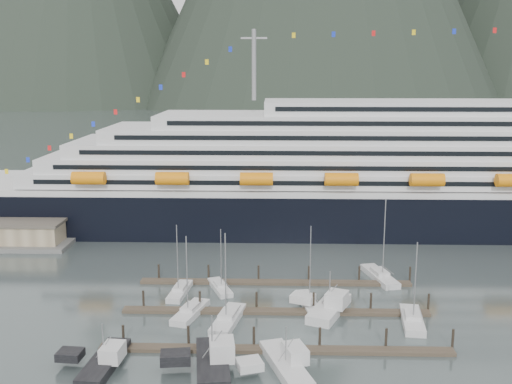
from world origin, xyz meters
TOP-DOWN VIEW (x-y plane):
  - ground at (0.00, 0.00)m, footprint 1600.00×1600.00m
  - cruise_ship at (30.03, 54.94)m, footprint 210.00×30.40m
  - dock_near at (-4.93, -9.95)m, footprint 48.18×2.28m
  - dock_mid at (-4.93, 3.05)m, footprint 48.18×2.28m
  - dock_far at (-4.93, 16.05)m, footprint 48.18×2.28m
  - sailboat_a at (-18.20, 1.72)m, footprint 5.22×9.90m
  - sailboat_b at (-21.23, 10.60)m, footprint 3.32×9.44m
  - sailboat_c at (-12.16, -0.91)m, footprint 5.01×11.21m
  - sailboat_d at (0.30, 6.37)m, footprint 3.78×9.66m
  - sailboat_e at (-14.55, 12.64)m, footprint 5.14×8.84m
  - sailboat_g at (14.00, 18.97)m, footprint 5.62×11.97m
  - sailboat_h at (15.52, -0.35)m, footprint 4.11×10.42m
  - trawler_a at (-27.14, -14.99)m, footprint 8.73×12.07m
  - trawler_b at (-13.23, -15.02)m, footprint 9.66×12.66m
  - trawler_c at (-3.90, -15.05)m, footprint 9.92×12.98m
  - trawler_e at (3.28, 3.26)m, footprint 10.27×12.20m

SIDE VIEW (x-z plane):
  - ground at x=0.00m, z-range 0.00..0.00m
  - dock_near at x=-4.93m, z-range -1.29..1.91m
  - dock_mid at x=-4.93m, z-range -1.29..1.91m
  - dock_far at x=-4.93m, z-range -1.29..1.91m
  - sailboat_e at x=-14.55m, z-range -5.34..6.12m
  - sailboat_d at x=0.30m, z-range -6.51..7.31m
  - sailboat_b at x=-21.23m, z-range -5.96..6.77m
  - sailboat_a at x=-18.20m, z-range -6.30..7.16m
  - sailboat_h at x=15.52m, z-range -6.31..7.18m
  - sailboat_g at x=14.00m, z-range -7.35..8.24m
  - sailboat_c at x=-12.16m, z-range -6.97..7.86m
  - trawler_c at x=-3.90m, z-range -2.36..4.04m
  - trawler_a at x=-27.14m, z-range -2.39..4.09m
  - trawler_e at x=3.28m, z-range -2.85..4.74m
  - trawler_b at x=-13.23m, z-range -3.01..4.98m
  - cruise_ship at x=30.03m, z-range -13.11..37.19m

